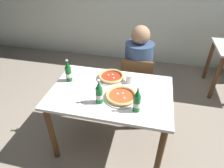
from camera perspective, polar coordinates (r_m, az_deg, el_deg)
name	(u,v)px	position (r m, az deg, el deg)	size (l,w,h in m)	color
ground_plane	(111,140)	(2.45, -0.27, -16.16)	(8.00, 8.00, 0.00)	gray
dining_table_main	(111,100)	(2.00, -0.32, -4.66)	(1.20, 0.80, 0.75)	silver
chair_behind_table	(136,82)	(2.55, 7.14, 0.60)	(0.40, 0.40, 0.85)	brown
diner_seated	(137,73)	(2.54, 7.44, 3.13)	(0.34, 0.34, 1.21)	#2D3342
pizza_margherita_near	(111,77)	(2.11, -0.21, 2.16)	(0.31, 0.31, 0.04)	white
pizza_marinara_far	(121,96)	(1.83, 2.71, -3.56)	(0.33, 0.33, 0.04)	white
beer_bottle_left	(68,72)	(2.07, -12.67, 3.40)	(0.07, 0.07, 0.25)	#14591E
beer_bottle_center	(137,101)	(1.66, 7.34, -5.03)	(0.07, 0.07, 0.25)	#196B2D
beer_bottle_right	(99,93)	(1.73, -3.79, -2.73)	(0.07, 0.07, 0.25)	#196B2D
napkin_with_cutlery	(80,96)	(1.89, -9.35, -3.41)	(0.21, 0.21, 0.01)	white
paper_cup	(130,79)	(2.03, 5.19, 1.55)	(0.07, 0.07, 0.10)	white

